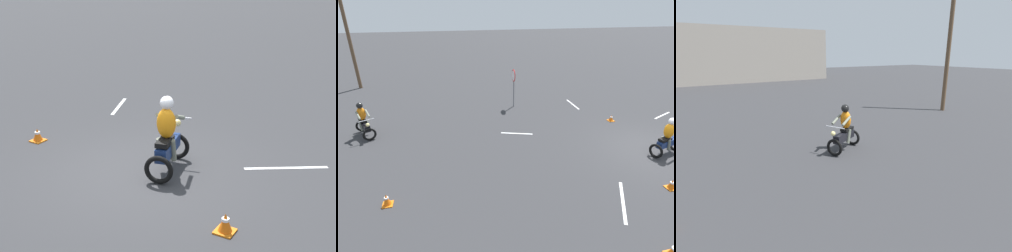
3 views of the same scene
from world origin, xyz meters
The scene contains 6 objects.
ground_plane centered at (0.00, 0.00, 0.00)m, with size 120.00×120.00×0.00m, color #333335.
motorcycle_rider_foreground centered at (-0.39, -0.30, 0.73)m, with size 0.95×1.56×1.66m.
traffic_cone_near_left centered at (3.22, -0.13, 0.15)m, with size 0.32×0.32×0.32m.
traffic_cone_mid_left centered at (-2.40, 1.23, 0.17)m, with size 0.32×0.32×0.35m.
lane_stripe_sw centered at (-2.50, -1.73, 0.00)m, with size 0.10×1.82×0.01m, color silver.
lane_stripe_se centered at (3.23, -3.46, 0.00)m, with size 0.10×1.67×0.01m, color silver.
Camera 1 is at (-5.00, 7.40, 4.25)m, focal length 50.00 mm.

